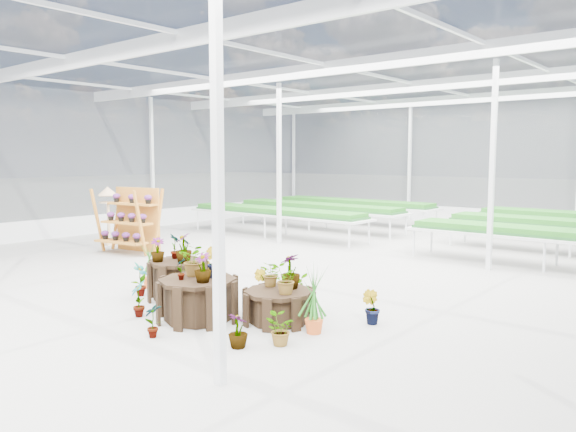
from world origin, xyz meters
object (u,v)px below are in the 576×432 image
Objects in this scene: plinth_mid at (198,299)px; shelf_rack at (128,221)px; bird_table at (108,216)px; plinth_tall at (178,280)px; plinth_low at (279,306)px.

shelf_rack is at bearing 154.30° from plinth_mid.
shelf_rack reaches higher than bird_table.
plinth_mid is (1.20, -0.60, -0.02)m from plinth_tall.
shelf_rack is (-6.91, 2.14, 0.59)m from plinth_low.
bird_table is (-6.32, 2.71, 0.48)m from plinth_tall.
shelf_rack is at bearing -17.84° from bird_table.
plinth_low is at bearing 34.99° from plinth_mid.
plinth_tall reaches higher than plinth_mid.
plinth_tall is 0.60× the size of shelf_rack.
plinth_mid is 6.58m from shelf_rack.
bird_table is at bearing 162.95° from plinth_low.
shelf_rack is at bearing 154.52° from plinth_tall.
bird_table is at bearing 154.00° from shelf_rack.
plinth_low is 8.93m from bird_table.
plinth_low is 0.64× the size of shelf_rack.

